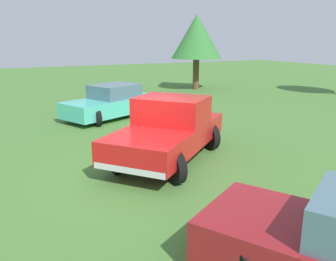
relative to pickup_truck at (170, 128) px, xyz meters
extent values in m
plane|color=#477533|center=(0.49, -1.05, -0.96)|extent=(80.00, 80.00, 0.00)
cylinder|color=black|center=(1.67, -0.72, -0.54)|extent=(0.84, 0.22, 0.84)
cylinder|color=black|center=(0.37, -1.78, -0.54)|extent=(0.84, 0.22, 0.84)
cylinder|color=black|center=(-0.22, 1.60, -0.54)|extent=(0.84, 0.22, 0.84)
cylinder|color=black|center=(-1.52, 0.53, -0.54)|extent=(0.84, 0.22, 0.84)
cube|color=red|center=(0.97, -1.18, -0.20)|extent=(2.72, 2.70, 0.64)
cube|color=red|center=(-0.10, 0.12, 0.18)|extent=(2.48, 2.41, 1.40)
cube|color=slate|center=(-0.10, 0.12, 0.62)|extent=(2.22, 2.14, 0.48)
cube|color=red|center=(-0.69, 0.85, -0.22)|extent=(2.96, 2.99, 0.60)
cube|color=silver|center=(1.52, -1.86, -0.46)|extent=(1.55, 1.30, 0.16)
cylinder|color=black|center=(4.66, -0.38, -0.63)|extent=(0.66, 0.20, 0.66)
cylinder|color=black|center=(-4.91, -0.78, -0.62)|extent=(0.69, 0.20, 0.69)
cylinder|color=black|center=(-6.37, -1.42, -0.62)|extent=(0.69, 0.20, 0.69)
cylinder|color=black|center=(-6.09, 1.93, -0.62)|extent=(0.69, 0.20, 0.69)
cylinder|color=black|center=(-7.55, 1.30, -0.62)|extent=(0.69, 0.20, 0.69)
cube|color=#4CC6B2|center=(-6.23, 0.26, -0.41)|extent=(3.49, 4.85, 0.68)
cube|color=slate|center=(-6.32, 0.46, 0.23)|extent=(2.28, 2.46, 0.60)
cylinder|color=brown|center=(-12.48, 8.63, 0.13)|extent=(0.44, 0.44, 2.18)
cone|color=#337533|center=(-12.48, 8.63, 2.72)|extent=(3.53, 3.53, 3.00)
camera|label=1|loc=(8.62, -4.50, 2.48)|focal=36.72mm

